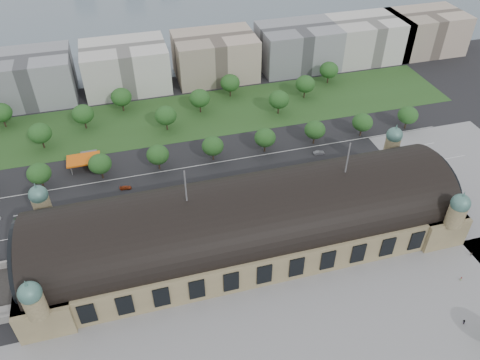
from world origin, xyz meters
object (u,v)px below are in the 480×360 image
object	(u,v)px
pedestrian_0	(461,279)
pedestrian_2	(471,254)
petrol_station	(87,158)
bus_east	(294,181)
parked_car_2	(58,230)
parked_car_3	(108,220)
bus_west	(192,193)
parked_car_4	(120,222)
parked_car_5	(140,215)
pedestrian_4	(464,322)
parked_car_0	(48,232)
parked_car_6	(127,217)
traffic_car_5	(319,153)
traffic_car_3	(126,188)
bus_mid	(248,189)
traffic_car_4	(216,191)
parked_car_1	(49,231)
traffic_car_6	(399,154)

from	to	relation	value
pedestrian_0	pedestrian_2	xyz separation A→B (m)	(10.16, 8.59, 0.18)
petrol_station	bus_east	world-z (taller)	petrol_station
parked_car_2	parked_car_3	distance (m)	18.30
bus_west	bus_east	size ratio (longest dim) A/B	0.90
parked_car_4	parked_car_5	bearing A→B (deg)	82.59
petrol_station	pedestrian_4	world-z (taller)	petrol_station
petrol_station	bus_east	bearing A→B (deg)	-24.84
parked_car_5	parked_car_0	bearing A→B (deg)	-117.63
parked_car_6	traffic_car_5	bearing A→B (deg)	67.20
petrol_station	traffic_car_3	bearing A→B (deg)	-56.85
pedestrian_4	bus_mid	bearing A→B (deg)	-128.80
traffic_car_4	bus_west	bearing A→B (deg)	-95.41
traffic_car_3	parked_car_3	xyz separation A→B (m)	(-7.98, -17.97, 0.08)
parked_car_3	parked_car_6	bearing A→B (deg)	65.39
traffic_car_3	parked_car_1	bearing A→B (deg)	127.48
traffic_car_5	parked_car_4	xyz separation A→B (m)	(-90.25, -21.52, -0.05)
traffic_car_4	parked_car_6	size ratio (longest dim) A/B	0.93
parked_car_6	pedestrian_4	bearing A→B (deg)	16.45
parked_car_0	parked_car_6	bearing A→B (deg)	62.21
parked_car_1	bus_west	xyz separation A→B (m)	(55.00, 6.21, 0.87)
parked_car_4	bus_west	world-z (taller)	bus_west
bus_mid	pedestrian_0	xyz separation A→B (m)	(55.29, -62.64, -0.79)
traffic_car_5	bus_west	world-z (taller)	bus_west
parked_car_3	bus_mid	xyz separation A→B (m)	(56.11, 2.46, 0.79)
petrol_station	parked_car_6	world-z (taller)	petrol_station
parked_car_0	parked_car_1	size ratio (longest dim) A/B	0.76
petrol_station	traffic_car_5	size ratio (longest dim) A/B	2.81
parked_car_3	pedestrian_2	world-z (taller)	pedestrian_2
traffic_car_6	parked_car_3	distance (m)	128.96
parked_car_2	parked_car_6	xyz separation A→B (m)	(25.12, 0.00, -0.11)
parked_car_1	bus_mid	world-z (taller)	bus_mid
pedestrian_0	parked_car_0	bearing A→B (deg)	178.21
traffic_car_3	traffic_car_5	xyz separation A→B (m)	(86.33, 1.35, 0.14)
bus_west	pedestrian_4	bearing A→B (deg)	-144.37
bus_west	bus_east	distance (m)	42.36
traffic_car_5	parked_car_0	bearing A→B (deg)	103.92
traffic_car_5	pedestrian_2	size ratio (longest dim) A/B	2.64
petrol_station	traffic_car_4	xyz separation A→B (m)	(50.04, -34.71, -2.22)
traffic_car_3	parked_car_5	world-z (taller)	parked_car_5
traffic_car_6	pedestrian_0	distance (m)	71.10
traffic_car_4	pedestrian_0	world-z (taller)	pedestrian_0
traffic_car_5	pedestrian_0	world-z (taller)	traffic_car_5
parked_car_0	bus_east	world-z (taller)	bus_east
parked_car_2	bus_west	size ratio (longest dim) A/B	0.45
pedestrian_0	parked_car_3	bearing A→B (deg)	174.11
parked_car_1	parked_car_3	xyz separation A→B (m)	(21.42, 0.00, -0.00)
traffic_car_5	pedestrian_0	size ratio (longest dim) A/B	3.28
traffic_car_4	parked_car_5	world-z (taller)	traffic_car_4
traffic_car_4	parked_car_1	xyz separation A→B (m)	(-64.87, -5.57, 0.04)
parked_car_0	parked_car_5	size ratio (longest dim) A/B	0.82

